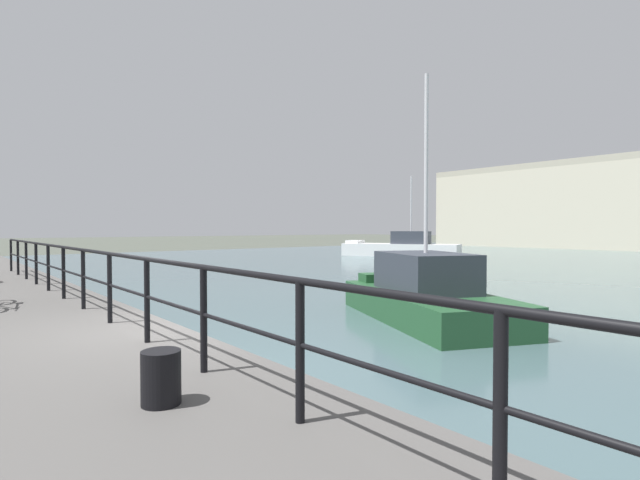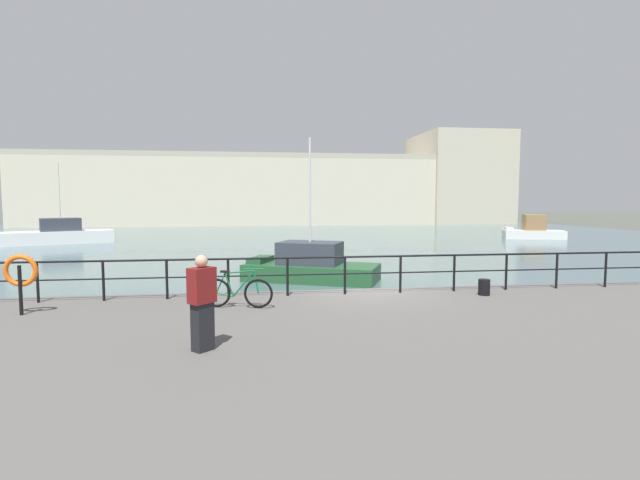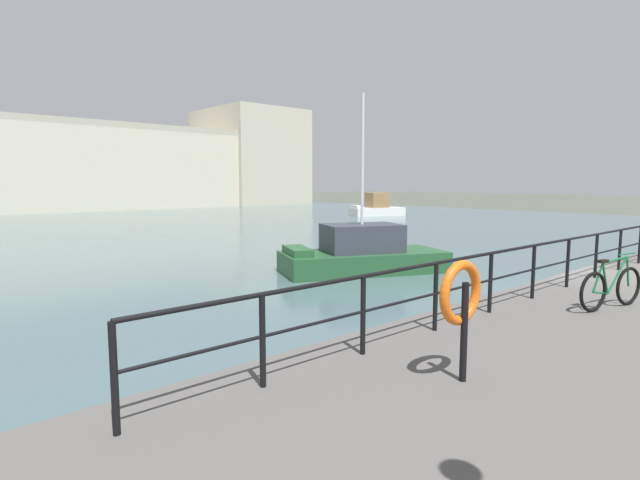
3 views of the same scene
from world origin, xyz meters
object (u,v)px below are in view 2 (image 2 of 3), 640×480
object	(u,v)px
harbor_building	(318,190)
standing_person	(202,302)
parked_bicycle	(237,292)
moored_red_daysailer	(50,235)
mooring_bollard	(484,287)
moored_green_narrowboat	(310,266)
life_ring_stand	(21,273)
moored_small_launch	(533,230)

from	to	relation	value
harbor_building	standing_person	bearing A→B (deg)	-99.48
standing_person	parked_bicycle	bearing A→B (deg)	-52.63
moored_red_daysailer	mooring_bollard	bearing A→B (deg)	103.30
moored_green_narrowboat	parked_bicycle	bearing A→B (deg)	96.08
moored_green_narrowboat	standing_person	bearing A→B (deg)	98.56
moored_red_daysailer	life_ring_stand	xyz separation A→B (m)	(10.75, -29.10, 1.14)
standing_person	moored_red_daysailer	bearing A→B (deg)	-19.18
moored_red_daysailer	moored_green_narrowboat	bearing A→B (deg)	107.63
moored_green_narrowboat	moored_small_launch	bearing A→B (deg)	-115.14
harbor_building	moored_green_narrowboat	world-z (taller)	harbor_building
harbor_building	life_ring_stand	distance (m)	61.20
harbor_building	moored_green_narrowboat	bearing A→B (deg)	-98.03
parked_bicycle	life_ring_stand	size ratio (longest dim) A/B	1.24
moored_green_narrowboat	parked_bicycle	size ratio (longest dim) A/B	3.57
standing_person	life_ring_stand	bearing A→B (deg)	8.82
life_ring_stand	standing_person	distance (m)	5.51
harbor_building	parked_bicycle	xyz separation A→B (m)	(-9.96, -59.26, -3.76)
moored_small_launch	standing_person	bearing A→B (deg)	69.02
harbor_building	moored_green_narrowboat	size ratio (longest dim) A/B	10.96
moored_red_daysailer	standing_person	distance (m)	35.79
mooring_bollard	moored_small_launch	bearing A→B (deg)	56.10
life_ring_stand	standing_person	world-z (taller)	standing_person
moored_small_launch	parked_bicycle	size ratio (longest dim) A/B	3.16
moored_green_narrowboat	moored_red_daysailer	xyz separation A→B (m)	(-18.50, 20.16, 0.08)
life_ring_stand	moored_green_narrowboat	bearing A→B (deg)	49.08
life_ring_stand	moored_red_daysailer	bearing A→B (deg)	110.27
standing_person	moored_small_launch	bearing A→B (deg)	-83.40
mooring_bollard	standing_person	world-z (taller)	standing_person
harbor_building	moored_small_launch	distance (m)	34.62
harbor_building	moored_small_launch	world-z (taller)	harbor_building
moored_red_daysailer	life_ring_stand	distance (m)	31.04
mooring_bollard	standing_person	distance (m)	8.28
moored_small_launch	life_ring_stand	world-z (taller)	life_ring_stand
moored_red_daysailer	mooring_bollard	world-z (taller)	moored_red_daysailer
moored_red_daysailer	moored_small_launch	bearing A→B (deg)	154.48
moored_red_daysailer	life_ring_stand	bearing A→B (deg)	85.36
harbor_building	mooring_bollard	bearing A→B (deg)	-93.14
moored_red_daysailer	parked_bicycle	world-z (taller)	moored_red_daysailer
moored_red_daysailer	harbor_building	bearing A→B (deg)	-155.22
standing_person	mooring_bollard	bearing A→B (deg)	-105.42
moored_small_launch	moored_red_daysailer	bearing A→B (deg)	17.58
harbor_building	parked_bicycle	world-z (taller)	harbor_building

